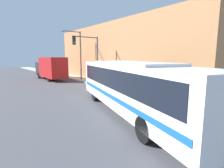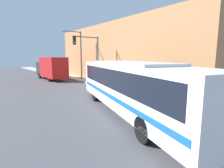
{
  "view_description": "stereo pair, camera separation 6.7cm",
  "coord_description": "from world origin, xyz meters",
  "px_view_note": "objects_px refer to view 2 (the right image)",
  "views": [
    {
      "loc": [
        -6.4,
        -4.33,
        3.34
      ],
      "look_at": [
        1.57,
        5.88,
        1.32
      ],
      "focal_mm": 28.0,
      "sensor_mm": 36.0,
      "label": 1
    },
    {
      "loc": [
        -6.34,
        -4.37,
        3.34
      ],
      "look_at": [
        1.57,
        5.88,
        1.32
      ],
      "focal_mm": 28.0,
      "sensor_mm": 36.0,
      "label": 2
    }
  ],
  "objects_px": {
    "city_bus": "(130,84)",
    "street_lamp": "(78,51)",
    "fire_hydrant": "(151,90)",
    "delivery_truck": "(51,68)",
    "pedestrian_near_corner": "(122,78)",
    "pedestrian_mid_block": "(115,78)",
    "traffic_light_pole": "(90,52)"
  },
  "relations": [
    {
      "from": "fire_hydrant",
      "to": "traffic_light_pole",
      "type": "bearing_deg",
      "value": 96.46
    },
    {
      "from": "pedestrian_mid_block",
      "to": "traffic_light_pole",
      "type": "bearing_deg",
      "value": 116.2
    },
    {
      "from": "city_bus",
      "to": "street_lamp",
      "type": "distance_m",
      "value": 15.78
    },
    {
      "from": "delivery_truck",
      "to": "fire_hydrant",
      "type": "height_order",
      "value": "delivery_truck"
    },
    {
      "from": "city_bus",
      "to": "delivery_truck",
      "type": "xyz_separation_m",
      "value": [
        1.74,
        18.58,
        -0.02
      ]
    },
    {
      "from": "street_lamp",
      "to": "pedestrian_near_corner",
      "type": "xyz_separation_m",
      "value": [
        1.37,
        -7.58,
        -3.12
      ]
    },
    {
      "from": "pedestrian_near_corner",
      "to": "pedestrian_mid_block",
      "type": "bearing_deg",
      "value": 159.91
    },
    {
      "from": "delivery_truck",
      "to": "pedestrian_near_corner",
      "type": "relative_size",
      "value": 4.56
    },
    {
      "from": "street_lamp",
      "to": "pedestrian_mid_block",
      "type": "height_order",
      "value": "street_lamp"
    },
    {
      "from": "traffic_light_pole",
      "to": "pedestrian_mid_block",
      "type": "height_order",
      "value": "traffic_light_pole"
    },
    {
      "from": "city_bus",
      "to": "pedestrian_mid_block",
      "type": "distance_m",
      "value": 9.19
    },
    {
      "from": "city_bus",
      "to": "street_lamp",
      "type": "height_order",
      "value": "street_lamp"
    },
    {
      "from": "city_bus",
      "to": "traffic_light_pole",
      "type": "relative_size",
      "value": 2.23
    },
    {
      "from": "fire_hydrant",
      "to": "traffic_light_pole",
      "type": "relative_size",
      "value": 0.15
    },
    {
      "from": "delivery_truck",
      "to": "traffic_light_pole",
      "type": "distance_m",
      "value": 8.54
    },
    {
      "from": "street_lamp",
      "to": "traffic_light_pole",
      "type": "bearing_deg",
      "value": -100.1
    },
    {
      "from": "delivery_truck",
      "to": "fire_hydrant",
      "type": "distance_m",
      "value": 16.67
    },
    {
      "from": "street_lamp",
      "to": "pedestrian_near_corner",
      "type": "height_order",
      "value": "street_lamp"
    },
    {
      "from": "city_bus",
      "to": "fire_hydrant",
      "type": "relative_size",
      "value": 14.89
    },
    {
      "from": "city_bus",
      "to": "fire_hydrant",
      "type": "xyz_separation_m",
      "value": [
        4.53,
        2.19,
        -1.21
      ]
    },
    {
      "from": "city_bus",
      "to": "delivery_truck",
      "type": "distance_m",
      "value": 18.66
    },
    {
      "from": "traffic_light_pole",
      "to": "pedestrian_mid_block",
      "type": "bearing_deg",
      "value": -63.8
    },
    {
      "from": "delivery_truck",
      "to": "city_bus",
      "type": "bearing_deg",
      "value": -95.36
    },
    {
      "from": "delivery_truck",
      "to": "street_lamp",
      "type": "distance_m",
      "value": 5.07
    },
    {
      "from": "fire_hydrant",
      "to": "pedestrian_near_corner",
      "type": "bearing_deg",
      "value": 76.84
    },
    {
      "from": "traffic_light_pole",
      "to": "street_lamp",
      "type": "relative_size",
      "value": 0.84
    },
    {
      "from": "city_bus",
      "to": "pedestrian_mid_block",
      "type": "xyz_separation_m",
      "value": [
        4.99,
        7.67,
        -0.78
      ]
    },
    {
      "from": "city_bus",
      "to": "fire_hydrant",
      "type": "distance_m",
      "value": 5.17
    },
    {
      "from": "fire_hydrant",
      "to": "delivery_truck",
      "type": "bearing_deg",
      "value": 99.65
    },
    {
      "from": "city_bus",
      "to": "delivery_truck",
      "type": "bearing_deg",
      "value": 101.38
    },
    {
      "from": "pedestrian_mid_block",
      "to": "pedestrian_near_corner",
      "type": "bearing_deg",
      "value": -20.09
    },
    {
      "from": "pedestrian_near_corner",
      "to": "pedestrian_mid_block",
      "type": "height_order",
      "value": "pedestrian_near_corner"
    }
  ]
}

